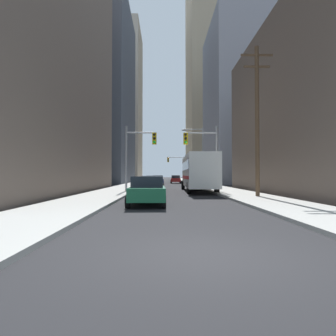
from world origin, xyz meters
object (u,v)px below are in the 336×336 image
(city_bus, at_px, (198,171))
(traffic_signal_far_right, at_px, (178,163))
(sedan_blue, at_px, (152,185))
(traffic_signal_near_left, at_px, (139,148))
(traffic_signal_near_right, at_px, (203,148))
(sedan_red, at_px, (176,179))
(sedan_green, at_px, (147,191))
(sedan_navy, at_px, (158,180))
(sedan_beige, at_px, (154,182))

(city_bus, bearing_deg, traffic_signal_far_right, 90.39)
(sedan_blue, xyz_separation_m, traffic_signal_near_left, (-1.25, 3.02, 3.22))
(city_bus, xyz_separation_m, sedan_blue, (-4.26, -4.64, -1.16))
(traffic_signal_near_right, height_order, traffic_signal_far_right, same)
(sedan_red, xyz_separation_m, traffic_signal_far_right, (0.72, 7.44, 3.28))
(city_bus, xyz_separation_m, sedan_green, (-4.18, -12.50, -1.16))
(sedan_green, relative_size, traffic_signal_near_left, 0.71)
(sedan_blue, relative_size, traffic_signal_near_left, 0.70)
(city_bus, height_order, traffic_signal_far_right, traffic_signal_far_right)
(sedan_blue, relative_size, sedan_navy, 1.00)
(sedan_blue, xyz_separation_m, traffic_signal_near_right, (4.46, 3.02, 3.24))
(sedan_beige, distance_m, sedan_red, 22.66)
(sedan_navy, relative_size, traffic_signal_near_left, 0.70)
(traffic_signal_near_right, bearing_deg, traffic_signal_near_left, -180.00)
(city_bus, relative_size, traffic_signal_near_left, 1.93)
(sedan_blue, distance_m, traffic_signal_near_right, 6.29)
(city_bus, xyz_separation_m, traffic_signal_near_left, (-5.51, -1.62, 2.06))
(sedan_green, xyz_separation_m, sedan_red, (3.22, 39.93, 0.00))
(sedan_beige, bearing_deg, city_bus, -48.66)
(traffic_signal_near_left, bearing_deg, sedan_navy, 86.15)
(traffic_signal_near_left, xyz_separation_m, traffic_signal_far_right, (5.27, 36.48, 0.06))
(sedan_beige, distance_m, traffic_signal_near_right, 8.72)
(sedan_red, bearing_deg, sedan_green, -94.61)
(sedan_beige, bearing_deg, sedan_green, -89.20)
(sedan_navy, distance_m, traffic_signal_near_right, 20.27)
(sedan_beige, height_order, traffic_signal_far_right, traffic_signal_far_right)
(sedan_green, relative_size, sedan_red, 1.00)
(city_bus, xyz_separation_m, sedan_beige, (-4.43, 5.03, -1.16))
(sedan_blue, bearing_deg, traffic_signal_near_right, 34.08)
(traffic_signal_near_left, bearing_deg, sedan_red, 81.10)
(sedan_blue, bearing_deg, city_bus, 47.43)
(sedan_blue, xyz_separation_m, sedan_red, (3.30, 32.06, 0.00))
(traffic_signal_far_right, bearing_deg, sedan_green, -94.76)
(sedan_green, relative_size, sedan_beige, 1.00)
(sedan_navy, bearing_deg, sedan_beige, -91.02)
(sedan_beige, xyz_separation_m, sedan_red, (3.47, 22.39, 0.00))
(sedan_green, height_order, sedan_beige, same)
(sedan_green, distance_m, sedan_red, 40.06)
(traffic_signal_near_right, bearing_deg, city_bus, 97.19)
(sedan_red, bearing_deg, sedan_beige, -98.80)
(sedan_navy, xyz_separation_m, traffic_signal_far_right, (3.96, 16.95, 3.28))
(sedan_navy, height_order, traffic_signal_near_left, traffic_signal_near_left)
(city_bus, relative_size, sedan_beige, 2.71)
(sedan_green, bearing_deg, sedan_blue, 90.55)
(city_bus, height_order, traffic_signal_near_left, traffic_signal_near_left)
(traffic_signal_far_right, bearing_deg, sedan_navy, -103.15)
(city_bus, relative_size, traffic_signal_near_right, 1.93)
(sedan_navy, distance_m, traffic_signal_far_right, 17.71)
(traffic_signal_far_right, bearing_deg, sedan_blue, -95.81)
(city_bus, height_order, sedan_beige, city_bus)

